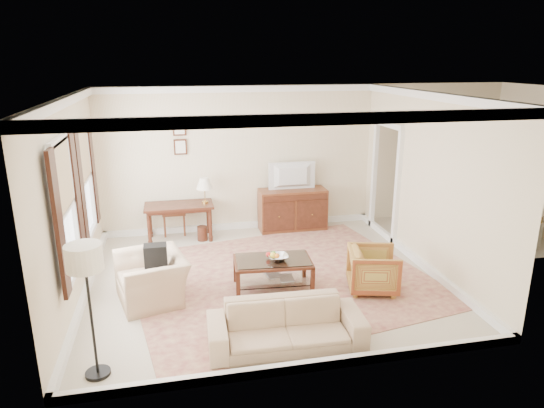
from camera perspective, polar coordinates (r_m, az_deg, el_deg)
name	(u,v)px	position (r m, az deg, el deg)	size (l,w,h in m)	color
room_shell	(263,124)	(7.18, -1.08, 9.37)	(5.51, 5.01, 2.91)	beige
annex_bedroom	(473,218)	(10.47, 22.57, -1.52)	(3.00, 2.70, 2.90)	beige
window_front	(65,210)	(6.69, -23.13, -0.63)	(0.12, 1.56, 1.80)	#CCB284
window_rear	(85,180)	(8.21, -21.16, 2.64)	(0.12, 1.56, 1.80)	#CCB284
doorway	(385,183)	(9.69, 13.16, 2.47)	(0.10, 1.12, 2.25)	white
rug	(281,279)	(7.86, 1.08, -8.77)	(4.53, 3.88, 0.01)	maroon
writing_desk	(179,210)	(9.49, -10.88, -0.69)	(1.30, 0.65, 0.71)	#4E2416
desk_chair	(174,209)	(9.84, -11.51, -0.53)	(0.45, 0.45, 1.05)	brown
desk_lamp	(205,190)	(9.41, -7.92, 1.60)	(0.32, 0.32, 0.50)	silver
framed_prints	(180,137)	(9.57, -10.79, 7.73)	(0.25, 0.04, 0.68)	#4E2416
sideboard	(292,209)	(9.96, 2.41, -0.63)	(1.37, 0.53, 0.84)	brown
tv	(293,168)	(9.71, 2.51, 4.28)	(0.91, 0.52, 0.12)	black
coffee_table	(273,266)	(7.40, 0.10, -7.31)	(1.21, 0.76, 0.49)	#4E2416
fruit_bowl	(278,256)	(7.31, 0.75, -6.19)	(0.42, 0.42, 0.10)	silver
book_a	(266,275)	(7.54, -0.67, -8.40)	(0.28, 0.04, 0.38)	brown
book_b	(279,278)	(7.46, 0.86, -8.73)	(0.28, 0.03, 0.38)	brown
striped_armchair	(373,268)	(7.52, 11.85, -7.37)	(0.72, 0.67, 0.74)	brown
club_armchair	(152,271)	(7.26, -13.99, -7.64)	(1.05, 0.68, 0.92)	tan
backpack	(156,255)	(7.14, -13.53, -5.88)	(0.32, 0.22, 0.40)	black
sofa	(286,319)	(6.03, 1.69, -13.33)	(1.90, 0.55, 0.74)	tan
floor_lamp	(85,268)	(5.45, -21.11, -6.98)	(0.38, 0.38, 1.56)	black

